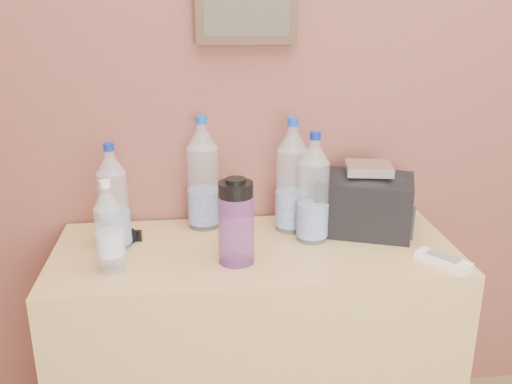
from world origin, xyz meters
TOP-DOWN VIEW (x-y plane):
  - picture_frame at (-0.31, 1.98)m, footprint 0.30×0.03m
  - dresser at (-0.31, 1.74)m, footprint 1.16×0.48m
  - pet_large_a at (-0.71, 1.79)m, footprint 0.08×0.08m
  - pet_large_b at (-0.45, 1.92)m, footprint 0.10×0.10m
  - pet_large_c at (-0.19, 1.86)m, footprint 0.10×0.10m
  - pet_large_d at (-0.14, 1.78)m, footprint 0.09×0.09m
  - pet_small at (-0.70, 1.64)m, footprint 0.07×0.07m
  - nalgene_bottle at (-0.37, 1.65)m, footprint 0.10×0.10m
  - sunglasses at (-0.70, 1.83)m, footprint 0.13×0.06m
  - ac_remote at (0.19, 1.58)m, footprint 0.13×0.15m
  - toiletry_bag at (0.03, 1.83)m, footprint 0.34×0.29m
  - foil_packet at (0.03, 1.81)m, footprint 0.15×0.13m

SIDE VIEW (x-z plane):
  - dresser at x=-0.31m, z-range 0.00..0.72m
  - ac_remote at x=0.19m, z-range 0.72..0.74m
  - sunglasses at x=-0.70m, z-range 0.72..0.76m
  - toiletry_bag at x=0.03m, z-range 0.72..0.92m
  - pet_small at x=-0.70m, z-range 0.71..0.96m
  - nalgene_bottle at x=-0.37m, z-range 0.72..0.96m
  - pet_large_a at x=-0.71m, z-range 0.71..1.01m
  - pet_large_d at x=-0.14m, z-range 0.70..1.03m
  - pet_large_c at x=-0.19m, z-range 0.70..1.05m
  - pet_large_b at x=-0.45m, z-range 0.70..1.06m
  - foil_packet at x=0.03m, z-range 0.92..0.94m
  - picture_frame at x=-0.31m, z-range 1.27..1.52m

